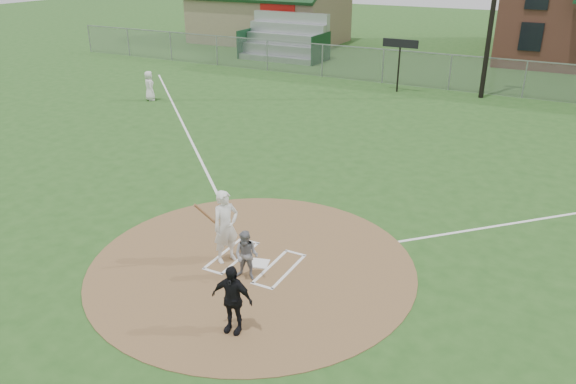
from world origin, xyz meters
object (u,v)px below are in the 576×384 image
at_px(umpire, 232,299).
at_px(ondeck_player, 149,86).
at_px(catcher, 246,255).
at_px(batter_at_plate, 226,227).
at_px(home_plate, 260,263).

relative_size(umpire, ondeck_player, 1.01).
bearing_deg(ondeck_player, catcher, 179.50).
xyz_separation_m(ondeck_player, batter_at_plate, (12.95, -12.27, 0.22)).
height_order(umpire, ondeck_player, umpire).
height_order(home_plate, batter_at_plate, batter_at_plate).
bearing_deg(batter_at_plate, home_plate, 14.11).
bearing_deg(umpire, catcher, 106.71).
distance_m(catcher, umpire, 2.07).
bearing_deg(ondeck_player, umpire, 177.16).
height_order(home_plate, catcher, catcher).
bearing_deg(home_plate, ondeck_player, 138.88).
bearing_deg(umpire, batter_at_plate, 119.28).
bearing_deg(umpire, ondeck_player, 128.55).
xyz_separation_m(home_plate, batter_at_plate, (-0.86, -0.22, 0.97)).
height_order(catcher, ondeck_player, ondeck_player).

